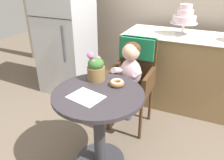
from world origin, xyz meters
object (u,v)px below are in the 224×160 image
Objects in this scene: tiered_cake_stand at (184,17)px; cafe_table at (99,115)px; refrigerator at (65,30)px; flower_vase at (96,68)px; seated_child at (129,71)px; donut_front at (117,83)px; wicker_chair at (134,69)px.

cafe_table is at bearing -107.74° from tiered_cake_stand.
tiered_cake_stand is 0.20× the size of refrigerator.
flower_vase is 1.30m from refrigerator.
refrigerator reaches higher than cafe_table.
seated_child is 0.92m from tiered_cake_stand.
flower_vase is at bearing -114.89° from seated_child.
seated_child is (0.05, 0.56, 0.17)m from cafe_table.
refrigerator is at bearing 140.64° from donut_front.
flower_vase reaches higher than donut_front.
flower_vase is (-0.17, -0.37, 0.15)m from seated_child.
flower_vase is at bearing -115.71° from tiered_cake_stand.
cafe_table is 0.99× the size of seated_child.
tiered_cake_stand is (0.36, 0.74, 0.42)m from seated_child.
refrigerator reaches higher than flower_vase.
tiered_cake_stand reaches higher than cafe_table.
wicker_chair is 0.56× the size of refrigerator.
seated_child is 2.94× the size of flower_vase.
wicker_chair is 1.19m from refrigerator.
donut_front is at bearing -83.63° from wicker_chair.
tiered_cake_stand is at bearing 61.07° from wicker_chair.
wicker_chair is at bearing -121.82° from tiered_cake_stand.
flower_vase is 0.74× the size of tiered_cake_stand.
wicker_chair reaches higher than cafe_table.
seated_child is at bearing 84.62° from cafe_table.
seated_child reaches higher than donut_front.
donut_front is at bearing -39.36° from refrigerator.
donut_front is (0.03, -0.39, 0.07)m from seated_child.
donut_front is 0.36× the size of tiered_cake_stand.
refrigerator reaches higher than seated_child.
wicker_chair reaches higher than donut_front.
seated_child is at bearing -87.11° from wicker_chair.
flower_vase is at bearing -105.13° from wicker_chair.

